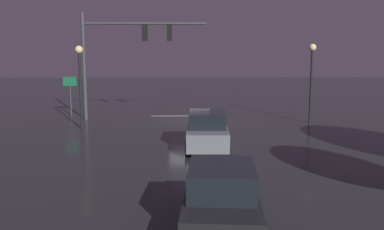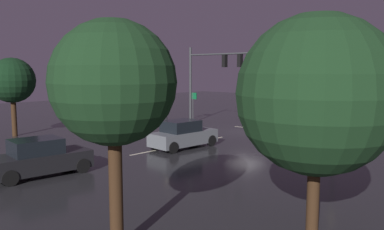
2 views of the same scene
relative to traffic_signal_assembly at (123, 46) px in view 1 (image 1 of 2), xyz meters
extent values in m
plane|color=#232326|center=(-4.12, 0.74, -4.67)|extent=(80.00, 80.00, 0.00)
cylinder|color=#383A3D|center=(2.47, 0.01, -1.32)|extent=(0.22, 0.22, 6.69)
cylinder|color=#383A3D|center=(-1.37, 0.01, 1.37)|extent=(7.67, 0.14, 0.14)
cube|color=black|center=(-1.37, 0.01, 0.80)|extent=(0.32, 0.36, 1.00)
sphere|color=black|center=(-1.37, -0.18, 1.12)|extent=(0.20, 0.20, 0.20)
sphere|color=black|center=(-1.37, -0.18, 0.80)|extent=(0.20, 0.20, 0.20)
sphere|color=#19F24C|center=(-1.37, -0.18, 0.48)|extent=(0.20, 0.20, 0.20)
cube|color=black|center=(-2.90, 0.01, 0.80)|extent=(0.32, 0.36, 1.00)
sphere|color=black|center=(-2.90, -0.18, 1.12)|extent=(0.20, 0.20, 0.20)
sphere|color=black|center=(-2.90, -0.18, 0.80)|extent=(0.20, 0.20, 0.20)
sphere|color=#19F24C|center=(-2.90, -0.18, 0.48)|extent=(0.20, 0.20, 0.20)
cube|color=beige|center=(-4.12, 4.74, -4.66)|extent=(0.16, 2.20, 0.01)
cube|color=beige|center=(-4.12, 10.74, -4.66)|extent=(0.16, 2.20, 0.01)
cube|color=beige|center=(-4.12, 16.74, -4.66)|extent=(0.16, 2.20, 0.01)
cube|color=beige|center=(-4.12, -1.19, -4.66)|extent=(5.00, 0.16, 0.01)
cube|color=slate|center=(-4.73, 8.18, -4.05)|extent=(2.00, 4.38, 0.80)
cube|color=black|center=(-4.72, 8.38, -3.31)|extent=(1.70, 2.17, 0.68)
cylinder|color=black|center=(-3.97, 6.55, -4.33)|extent=(0.25, 0.69, 0.68)
cylinder|color=black|center=(-5.65, 6.62, -4.33)|extent=(0.25, 0.69, 0.68)
cylinder|color=black|center=(-3.82, 9.74, -4.33)|extent=(0.25, 0.69, 0.68)
cylinder|color=black|center=(-5.50, 9.82, -4.33)|extent=(0.25, 0.69, 0.68)
sphere|color=#F9EFC6|center=(-4.18, 6.03, -4.00)|extent=(0.20, 0.20, 0.20)
sphere|color=#F9EFC6|center=(-5.48, 6.10, -4.00)|extent=(0.20, 0.20, 0.20)
cube|color=black|center=(-4.49, 17.12, -4.05)|extent=(2.20, 4.45, 0.80)
cube|color=black|center=(-4.47, 17.32, -3.31)|extent=(1.79, 2.24, 0.68)
cylinder|color=black|center=(-3.80, 15.45, -4.33)|extent=(0.28, 0.70, 0.68)
cylinder|color=black|center=(-5.48, 15.60, -4.33)|extent=(0.28, 0.70, 0.68)
sphere|color=#F9EFC6|center=(-4.04, 14.95, -4.00)|extent=(0.20, 0.20, 0.20)
sphere|color=#F9EFC6|center=(-5.34, 15.07, -4.00)|extent=(0.20, 0.20, 0.20)
cylinder|color=black|center=(-11.46, 1.75, -2.48)|extent=(0.14, 0.14, 4.37)
sphere|color=#F9D88C|center=(-11.46, 1.75, -0.11)|extent=(0.44, 0.44, 0.44)
cylinder|color=black|center=(2.00, 3.38, -2.54)|extent=(0.14, 0.14, 4.26)
sphere|color=#F9D88C|center=(2.00, 3.38, -0.23)|extent=(0.44, 0.44, 0.44)
cylinder|color=#383A3D|center=(3.84, -1.77, -3.34)|extent=(0.09, 0.09, 2.65)
cube|color=#0F6033|center=(3.84, -1.77, -2.37)|extent=(0.90, 0.09, 0.60)
camera|label=1|loc=(-3.41, 27.48, -0.12)|focal=40.38mm
camera|label=2|loc=(-21.33, 24.96, 0.12)|focal=36.45mm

